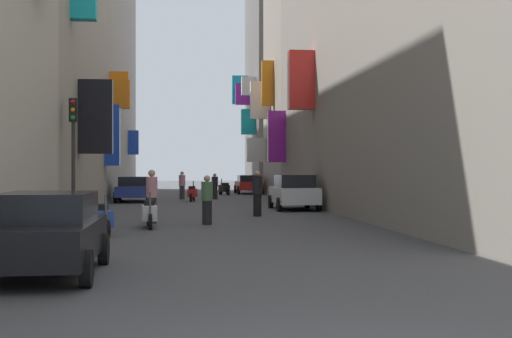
# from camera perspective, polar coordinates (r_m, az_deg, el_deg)

# --- Properties ---
(ground_plane) EXTENTS (140.00, 140.00, 0.00)m
(ground_plane) POSITION_cam_1_polar(r_m,az_deg,el_deg) (35.25, -4.23, -2.95)
(ground_plane) COLOR #424244
(building_left_mid_b) EXTENTS (7.14, 27.26, 21.19)m
(building_left_mid_b) POSITION_cam_1_polar(r_m,az_deg,el_deg) (52.70, -13.80, 9.60)
(building_left_mid_b) COLOR gray
(building_left_mid_b) RESTS_ON ground
(building_right_mid_a) EXTENTS (7.32, 8.71, 21.16)m
(building_right_mid_a) POSITION_cam_1_polar(r_m,az_deg,el_deg) (48.77, 4.78, 10.35)
(building_right_mid_a) COLOR #9E9384
(building_right_mid_a) RESTS_ON ground
(building_right_mid_c) EXTENTS (7.38, 11.07, 18.62)m
(building_right_mid_c) POSITION_cam_1_polar(r_m,az_deg,el_deg) (60.84, 2.44, 7.09)
(building_right_mid_c) COLOR slate
(building_right_mid_c) RESTS_ON ground
(parked_car_red) EXTENTS (1.85, 4.12, 1.35)m
(parked_car_red) POSITION_cam_1_polar(r_m,az_deg,el_deg) (51.62, -0.61, -1.20)
(parked_car_red) COLOR #B21E1E
(parked_car_red) RESTS_ON ground
(parked_car_blue) EXTENTS (1.89, 4.48, 1.38)m
(parked_car_blue) POSITION_cam_1_polar(r_m,az_deg,el_deg) (39.90, -9.86, -1.55)
(parked_car_blue) COLOR navy
(parked_car_blue) RESTS_ON ground
(parked_car_white) EXTENTS (1.90, 4.12, 1.56)m
(parked_car_white) POSITION_cam_1_polar(r_m,az_deg,el_deg) (31.69, 3.08, -1.83)
(parked_car_white) COLOR white
(parked_car_white) RESTS_ON ground
(parked_car_black) EXTENTS (1.89, 4.03, 1.43)m
(parked_car_black) POSITION_cam_1_polar(r_m,az_deg,el_deg) (12.78, -16.57, -4.87)
(parked_car_black) COLOR black
(parked_car_black) RESTS_ON ground
(scooter_black) EXTENTS (0.76, 1.76, 1.13)m
(scooter_black) POSITION_cam_1_polar(r_m,az_deg,el_deg) (48.94, -2.58, -1.57)
(scooter_black) COLOR black
(scooter_black) RESTS_ON ground
(scooter_red) EXTENTS (0.59, 1.83, 1.13)m
(scooter_red) POSITION_cam_1_polar(r_m,az_deg,el_deg) (39.88, -5.15, -1.94)
(scooter_red) COLOR red
(scooter_red) RESTS_ON ground
(scooter_white) EXTENTS (0.53, 1.96, 1.13)m
(scooter_white) POSITION_cam_1_polar(r_m,az_deg,el_deg) (22.25, -8.59, -3.52)
(scooter_white) COLOR silver
(scooter_white) RESTS_ON ground
(scooter_blue) EXTENTS (0.75, 1.87, 1.13)m
(scooter_blue) POSITION_cam_1_polar(r_m,az_deg,el_deg) (20.01, -12.31, -3.92)
(scooter_blue) COLOR #2D4CAD
(scooter_blue) RESTS_ON ground
(pedestrian_crossing) EXTENTS (0.43, 0.43, 1.62)m
(pedestrian_crossing) POSITION_cam_1_polar(r_m,az_deg,el_deg) (23.27, -3.96, -2.52)
(pedestrian_crossing) COLOR black
(pedestrian_crossing) RESTS_ON ground
(pedestrian_near_left) EXTENTS (0.53, 0.53, 1.80)m
(pedestrian_near_left) POSITION_cam_1_polar(r_m,az_deg,el_deg) (23.91, -8.40, -2.21)
(pedestrian_near_left) COLOR #2D2D2D
(pedestrian_near_left) RESTS_ON ground
(pedestrian_near_right) EXTENTS (0.39, 0.39, 1.76)m
(pedestrian_near_right) POSITION_cam_1_polar(r_m,az_deg,el_deg) (27.26, 0.11, -1.98)
(pedestrian_near_right) COLOR black
(pedestrian_near_right) RESTS_ON ground
(pedestrian_mid_street) EXTENTS (0.53, 0.53, 1.67)m
(pedestrian_mid_street) POSITION_cam_1_polar(r_m,az_deg,el_deg) (42.45, -5.98, -1.32)
(pedestrian_mid_street) COLOR #333333
(pedestrian_mid_street) RESTS_ON ground
(pedestrian_far_away) EXTENTS (0.51, 0.51, 1.55)m
(pedestrian_far_away) POSITION_cam_1_polar(r_m,az_deg,el_deg) (42.28, -3.34, -1.41)
(pedestrian_far_away) COLOR black
(pedestrian_far_away) RESTS_ON ground
(traffic_light_near_corner) EXTENTS (0.26, 0.34, 4.08)m
(traffic_light_near_corner) POSITION_cam_1_polar(r_m,az_deg,el_deg) (23.29, -14.50, 2.37)
(traffic_light_near_corner) COLOR #2D2D2D
(traffic_light_near_corner) RESTS_ON ground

